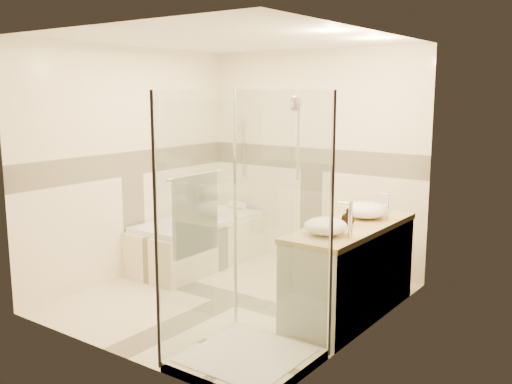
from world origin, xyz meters
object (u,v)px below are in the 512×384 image
Objects in this scene: vessel_sink_far at (326,226)px; vessel_sink_near at (366,210)px; amenity_bottle_a at (347,218)px; bathtub at (199,239)px; vanity at (351,270)px; amenity_bottle_b at (348,217)px; shower_enclosure at (240,295)px.

vessel_sink_near is at bearing 90.00° from vessel_sink_far.
vessel_sink_near is 1.09× the size of vessel_sink_far.
bathtub is at bearing 168.85° from amenity_bottle_a.
vanity is at bearing 87.45° from vessel_sink_far.
vessel_sink_far reaches higher than vanity.
bathtub is 2.26m from amenity_bottle_a.
amenity_bottle_a is (0.00, 0.38, 0.00)m from vessel_sink_far.
bathtub is 2.18m from vanity.
bathtub is 2.25m from amenity_bottle_b.
vessel_sink_near is (-0.02, 0.33, 0.50)m from vanity.
amenity_bottle_b is at bearing -10.41° from bathtub.
shower_enclosure is 12.93× the size of amenity_bottle_b.
vessel_sink_far is 0.38m from amenity_bottle_a.
vessel_sink_near is at bearing 93.46° from vanity.
bathtub is at bearing 169.59° from amenity_bottle_b.
vessel_sink_near is 2.68× the size of amenity_bottle_a.
vessel_sink_near is at bearing 90.00° from amenity_bottle_b.
vessel_sink_near is 0.37m from amenity_bottle_b.
shower_enclosure is (1.86, -1.62, 0.20)m from bathtub.
vessel_sink_near reaches higher than vessel_sink_far.
shower_enclosure is 1.30m from amenity_bottle_a.
vessel_sink_near reaches higher than amenity_bottle_a.
bathtub is 1.05× the size of vanity.
vessel_sink_near is at bearing 90.00° from amenity_bottle_a.
vanity is at bearing -9.25° from bathtub.
vessel_sink_far is (0.00, -0.78, -0.01)m from vessel_sink_near.
vanity is 0.67m from vessel_sink_far.
vessel_sink_near is at bearing -0.54° from bathtub.
amenity_bottle_a is (-0.02, -0.07, 0.50)m from vanity.
amenity_bottle_a reaches higher than vessel_sink_far.
shower_enclosure is 5.59× the size of vessel_sink_far.
amenity_bottle_b is at bearing -115.78° from vanity.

